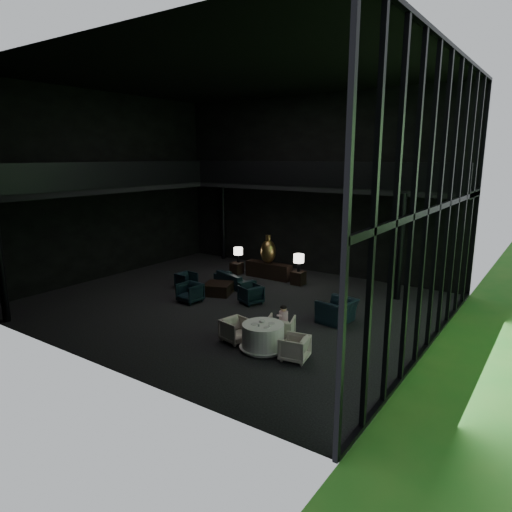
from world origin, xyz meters
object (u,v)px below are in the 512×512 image
Objects in this scene: side_table_left at (237,268)px; lounge_armchair_south at (190,292)px; lounge_armchair_east at (251,294)px; table_lamp_left at (238,252)px; dining_chair_east at (294,348)px; side_table_right at (298,278)px; bronze_urn at (268,251)px; dining_chair_north at (281,327)px; table_lamp_right at (299,259)px; dining_chair_west at (236,330)px; window_armchair at (337,306)px; console at (269,270)px; child at (284,315)px; coffee_table at (218,289)px; sofa at (234,277)px; dining_table at (263,338)px; lounge_armchair_west at (186,280)px.

side_table_left is 0.65× the size of lounge_armchair_south.
lounge_armchair_south is at bearing -37.55° from lounge_armchair_east.
table_lamp_left is 9.35m from dining_chair_east.
lounge_armchair_east is at bearing -93.21° from side_table_right.
side_table_left is (-1.60, -0.21, -0.96)m from bronze_urn.
side_table_left is at bearing -63.03° from dining_chair_north.
dining_chair_north reaches higher than dining_chair_east.
table_lamp_right reaches higher than dining_chair_east.
dining_chair_west is at bearing -64.30° from bronze_urn.
dining_chair_north is (-0.73, -2.31, -0.16)m from window_armchair.
child is at bearing -53.11° from console.
window_armchair reaches higher than child.
lounge_armchair_east reaches higher than coffee_table.
side_table_right is at bearing 57.82° from coffee_table.
child reaches higher than sofa.
dining_chair_north is at bearing -29.32° from coffee_table.
table_lamp_left is 1.21× the size of child.
dining_table is (4.36, -3.33, 0.10)m from coffee_table.
window_armchair is (6.45, -3.22, -0.46)m from table_lamp_left.
side_table_left is at bearing -172.65° from bronze_urn.
lounge_armchair_east is (3.32, -0.11, 0.04)m from lounge_armchair_west.
dining_table is (5.66, -6.39, -0.69)m from table_lamp_left.
dining_chair_west is (-1.75, -3.15, -0.19)m from window_armchair.
side_table_right is 0.42× the size of dining_table.
dining_table reaches higher than lounge_armchair_west.
console is at bearing 88.71° from lounge_armchair_south.
dining_table reaches higher than side_table_right.
table_lamp_right is (3.20, -0.04, 0.08)m from table_lamp_left.
dining_chair_north is (0.06, 0.85, 0.07)m from dining_table.
dining_chair_north is at bearing 86.07° from dining_table.
dining_chair_west is at bearing -117.45° from lounge_armchair_west.
window_armchair is (3.43, 0.03, 0.18)m from lounge_armchair_east.
dining_chair_west is at bearing -76.67° from side_table_right.
bronze_urn is at bearing 37.81° from dining_chair_west.
side_table_left is at bearing -171.22° from console.
dining_chair_east is at bearing -61.25° from table_lamp_right.
side_table_right is at bearing -3.99° from bronze_urn.
dining_table is 1.83× the size of dining_chair_west.
window_armchair is 5.16m from coffee_table.
dining_table is at bearing 152.85° from sofa.
side_table_right is 0.28× the size of sofa.
dining_table is at bearing -17.94° from lounge_armchair_south.
lounge_armchair_south reaches higher than coffee_table.
table_lamp_left is 0.93× the size of lounge_armchair_east.
bronze_urn reaches higher than dining_table.
lounge_armchair_west is (-3.50, -3.11, -0.76)m from table_lamp_right.
window_armchair reaches higher than dining_chair_east.
side_table_left is 3.20m from coffee_table.
side_table_right is 0.98× the size of child.
dining_chair_east is at bearing -4.13° from dining_table.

